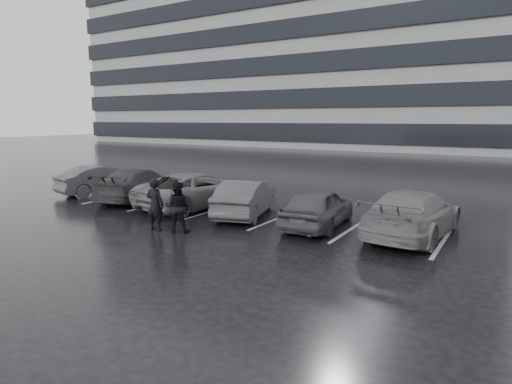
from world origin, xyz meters
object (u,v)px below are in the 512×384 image
(car_west_c, at_px, (139,184))
(car_east, at_px, (413,213))
(pedestrian_left, at_px, (155,204))
(car_main, at_px, (318,207))
(car_west_b, at_px, (196,190))
(car_west_a, at_px, (246,198))
(car_west_d, at_px, (103,179))
(pedestrian_right, at_px, (177,207))

(car_west_c, distance_m, car_east, 11.69)
(car_east, bearing_deg, pedestrian_left, 30.50)
(car_west_c, bearing_deg, car_main, 163.87)
(car_west_b, distance_m, car_east, 8.49)
(car_west_a, xyz_separation_m, car_west_c, (-5.79, 0.20, 0.02))
(car_main, xyz_separation_m, car_west_c, (-8.75, 0.33, 0.02))
(car_west_a, bearing_deg, car_west_c, -18.72)
(car_main, relative_size, car_west_d, 0.94)
(car_west_a, height_order, car_west_c, car_west_c)
(car_main, distance_m, car_east, 2.98)
(car_west_c, height_order, car_east, car_east)
(car_west_c, height_order, pedestrian_right, pedestrian_right)
(car_main, xyz_separation_m, car_west_d, (-11.47, 0.54, 0.02))
(car_west_b, xyz_separation_m, car_east, (8.49, 0.07, -0.00))
(pedestrian_left, relative_size, pedestrian_right, 1.04)
(pedestrian_left, bearing_deg, car_main, -152.07)
(car_main, xyz_separation_m, car_west_b, (-5.55, 0.39, 0.05))
(car_main, distance_m, car_west_c, 8.75)
(car_west_d, height_order, car_east, car_east)
(car_main, relative_size, pedestrian_right, 2.44)
(car_west_b, bearing_deg, pedestrian_right, 126.61)
(car_west_a, height_order, car_east, car_east)
(car_east, xyz_separation_m, pedestrian_right, (-6.51, -3.41, 0.09))
(car_west_a, bearing_deg, car_west_b, -22.48)
(car_main, xyz_separation_m, pedestrian_right, (-3.57, -2.95, 0.14))
(car_west_d, height_order, pedestrian_right, pedestrian_right)
(car_west_a, bearing_deg, car_west_d, -19.51)
(car_west_c, bearing_deg, pedestrian_right, 133.68)
(car_main, relative_size, car_east, 0.80)
(car_east, bearing_deg, car_west_d, 3.82)
(car_main, relative_size, car_west_a, 0.97)
(pedestrian_right, bearing_deg, car_east, 179.95)
(car_main, distance_m, car_west_b, 5.57)
(car_west_a, xyz_separation_m, car_west_b, (-2.59, 0.26, 0.05))
(car_west_a, relative_size, pedestrian_left, 2.41)
(car_main, xyz_separation_m, car_east, (2.94, 0.46, 0.05))
(car_main, bearing_deg, pedestrian_right, 34.78)
(pedestrian_left, bearing_deg, car_west_c, -46.19)
(car_main, bearing_deg, car_west_c, -6.93)
(car_west_b, height_order, car_west_c, car_west_b)
(car_west_b, relative_size, pedestrian_left, 3.07)
(pedestrian_left, distance_m, pedestrian_right, 0.79)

